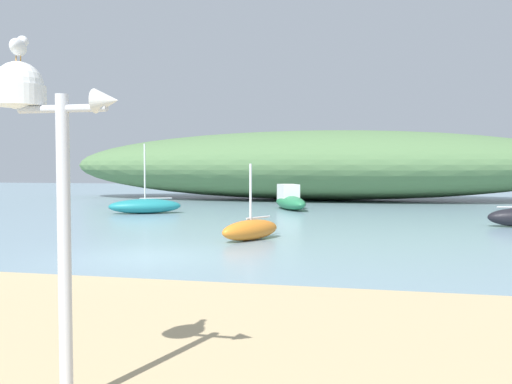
{
  "coord_description": "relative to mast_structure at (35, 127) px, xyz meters",
  "views": [
    {
      "loc": [
        5.97,
        -13.47,
        2.39
      ],
      "look_at": [
        2.08,
        3.9,
        1.58
      ],
      "focal_mm": 38.63,
      "sensor_mm": 36.0,
      "label": 1
    }
  ],
  "objects": [
    {
      "name": "seagull_on_radar",
      "position": [
        -0.17,
        0.02,
        0.74
      ],
      "size": [
        0.2,
        0.37,
        0.26
      ],
      "color": "orange",
      "rests_on": "mast_structure"
    },
    {
      "name": "mast_structure",
      "position": [
        0.0,
        0.0,
        0.0
      ],
      "size": [
        1.21,
        0.47,
        3.15
      ],
      "color": "silver",
      "rests_on": "beach_sand"
    },
    {
      "name": "distant_hill",
      "position": [
        -1.5,
        36.05,
        -0.22
      ],
      "size": [
        37.96,
        11.43,
        5.05
      ],
      "primitive_type": "ellipsoid",
      "color": "#517547",
      "rests_on": "ground"
    },
    {
      "name": "motorboat_inner_mooring",
      "position": [
        -1.85,
        26.09,
        -2.22
      ],
      "size": [
        2.86,
        4.22,
        1.41
      ],
      "color": "#287A4C",
      "rests_on": "ground"
    },
    {
      "name": "sailboat_off_point",
      "position": [
        -8.69,
        21.83,
        -2.36
      ],
      "size": [
        3.84,
        2.79,
        3.58
      ],
      "color": "teal",
      "rests_on": "ground"
    },
    {
      "name": "ground_plane",
      "position": [
        -2.94,
        9.03,
        -2.75
      ],
      "size": [
        120.0,
        120.0,
        0.0
      ],
      "primitive_type": "plane",
      "color": "#7A99A8"
    },
    {
      "name": "sailboat_mid_channel",
      "position": [
        -1.05,
        13.0,
        -2.4
      ],
      "size": [
        1.89,
        2.54,
        2.5
      ],
      "color": "orange",
      "rests_on": "ground"
    }
  ]
}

